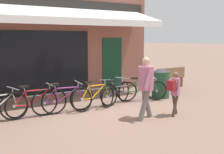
{
  "coord_description": "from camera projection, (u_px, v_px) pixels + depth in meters",
  "views": [
    {
      "loc": [
        -4.36,
        -6.66,
        2.1
      ],
      "look_at": [
        -0.3,
        -0.33,
        1.05
      ],
      "focal_mm": 45.0,
      "sensor_mm": 36.0,
      "label": 1
    }
  ],
  "objects": [
    {
      "name": "bicycle_red",
      "position": [
        35.0,
        103.0,
        7.43
      ],
      "size": [
        1.81,
        0.52,
        0.88
      ],
      "rotation": [
        0.0,
        0.0,
        -0.03
      ],
      "color": "black",
      "rests_on": "ground_plane"
    },
    {
      "name": "bike_rack_rail",
      "position": [
        79.0,
        93.0,
        8.23
      ],
      "size": [
        4.94,
        0.04,
        0.57
      ],
      "color": "#47494F",
      "rests_on": "ground_plane"
    },
    {
      "name": "bicycle_purple",
      "position": [
        64.0,
        99.0,
        7.83
      ],
      "size": [
        1.84,
        0.52,
        0.89
      ],
      "rotation": [
        0.09,
        0.0,
        -0.03
      ],
      "color": "black",
      "rests_on": "ground_plane"
    },
    {
      "name": "bicycle_green",
      "position": [
        142.0,
        90.0,
        9.33
      ],
      "size": [
        1.63,
        0.9,
        0.85
      ],
      "rotation": [
        0.15,
        0.0,
        -0.43
      ],
      "color": "black",
      "rests_on": "ground_plane"
    },
    {
      "name": "pedestrian_child",
      "position": [
        175.0,
        88.0,
        7.56
      ],
      "size": [
        0.47,
        0.44,
        1.21
      ],
      "rotation": [
        0.0,
        0.0,
        0.16
      ],
      "color": "#47382D",
      "rests_on": "ground_plane"
    },
    {
      "name": "pedestrian_adult",
      "position": [
        146.0,
        82.0,
        7.21
      ],
      "size": [
        0.61,
        0.63,
        1.63
      ],
      "rotation": [
        0.0,
        0.0,
        -0.12
      ],
      "color": "slate",
      "rests_on": "ground_plane"
    },
    {
      "name": "bicycle_black",
      "position": [
        116.0,
        93.0,
        8.88
      ],
      "size": [
        1.54,
        0.8,
        0.82
      ],
      "rotation": [
        0.0,
        0.0,
        0.45
      ],
      "color": "black",
      "rests_on": "ground_plane"
    },
    {
      "name": "park_bench",
      "position": [
        169.0,
        77.0,
        11.77
      ],
      "size": [
        1.62,
        0.5,
        0.87
      ],
      "rotation": [
        0.0,
        0.0,
        0.04
      ],
      "color": "brown",
      "rests_on": "ground_plane"
    },
    {
      "name": "bicycle_orange",
      "position": [
        96.0,
        96.0,
        8.33
      ],
      "size": [
        1.74,
        0.61,
        0.87
      ],
      "rotation": [
        -0.13,
        0.0,
        0.17
      ],
      "color": "black",
      "rests_on": "ground_plane"
    },
    {
      "name": "ground_plane",
      "position": [
        114.0,
        111.0,
        8.17
      ],
      "size": [
        160.0,
        160.0,
        0.0
      ],
      "primitive_type": "plane",
      "color": "#846656"
    },
    {
      "name": "shop_front",
      "position": [
        38.0,
        13.0,
        10.95
      ],
      "size": [
        8.22,
        4.58,
        6.13
      ],
      "color": "#8E5647",
      "rests_on": "ground_plane"
    },
    {
      "name": "litter_bin",
      "position": [
        161.0,
        83.0,
        9.89
      ],
      "size": [
        0.63,
        0.63,
        1.05
      ],
      "color": "#23472D",
      "rests_on": "ground_plane"
    }
  ]
}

